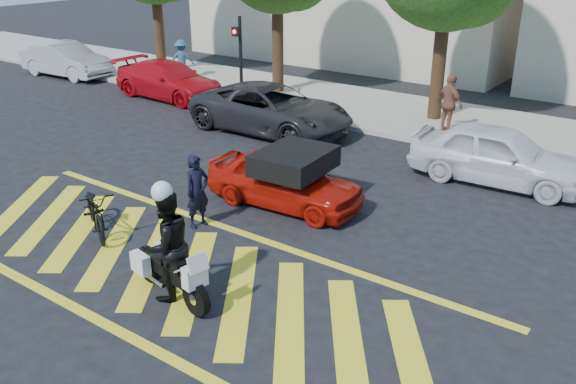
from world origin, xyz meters
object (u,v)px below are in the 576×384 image
Objects in this scene: parked_left at (169,80)px; bicycle at (95,210)px; officer_bike at (197,191)px; police_motorcycle at (170,271)px; parked_far_left at (66,60)px; red_convertible at (284,180)px; parked_mid_left at (271,109)px; officer_moto at (167,245)px; parked_mid_right at (498,155)px.

bicycle is at bearing -140.54° from parked_left.
parked_left is (-8.65, 7.50, -0.11)m from officer_bike.
officer_bike is 2.80m from police_motorcycle.
parked_far_left is 0.94× the size of parked_left.
red_convertible is 0.70× the size of parked_mid_left.
officer_bike is 2.79m from officer_moto.
parked_far_left reaches higher than parked_left.
bicycle is 3.20m from officer_moto.
parked_far_left is (-16.65, 9.88, 0.23)m from police_motorcycle.
parked_mid_left reaches higher than police_motorcycle.
officer_bike reaches higher than bicycle.
officer_moto reaches higher than parked_mid_left.
parked_far_left is 6.46m from parked_left.
police_motorcycle is at bearing -174.55° from red_convertible.
red_convertible is 0.86× the size of parked_mid_right.
parked_mid_right is (5.87, 7.72, 0.23)m from bicycle.
parked_far_left is 0.84× the size of parked_mid_left.
officer_moto reaches higher than officer_bike.
parked_left is (-10.19, 9.82, 0.19)m from police_motorcycle.
parked_mid_left is at bearing -99.21° from parked_far_left.
red_convertible is (0.85, 1.96, -0.17)m from officer_bike.
parked_mid_left reaches higher than bicycle.
officer_moto reaches higher than bicycle.
parked_mid_left is at bearing 36.49° from red_convertible.
parked_mid_left is at bearing 128.15° from police_motorcycle.
parked_mid_right is at bearing 173.00° from officer_moto.
parked_mid_right is (7.20, -0.11, -0.00)m from parked_mid_left.
police_motorcycle is at bearing -124.20° from parked_far_left.
bicycle is 0.52× the size of red_convertible.
red_convertible is 0.78× the size of parked_left.
parked_far_left reaches higher than red_convertible.
red_convertible is at bearing -5.64° from bicycle.
officer_moto is (1.53, -2.32, 0.19)m from officer_bike.
officer_moto is (3.05, -0.84, 0.48)m from bicycle.
red_convertible is 10.99m from parked_left.
police_motorcycle is at bearing -76.34° from bicycle.
parked_left is at bearing 67.26° from bicycle.
bicycle is 9.70m from parked_mid_right.
officer_bike is 0.43× the size of red_convertible.
parked_mid_left is (-4.39, 8.66, -0.25)m from officer_moto.
officer_bike reaches higher than parked_left.
parked_mid_left is at bearing 33.29° from officer_bike.
officer_moto is 19.35m from parked_far_left.
bicycle is 0.94× the size of police_motorcycle.
officer_bike is at bearing 141.99° from parked_mid_right.
officer_bike is 0.36× the size of parked_far_left.
officer_bike reaches higher than police_motorcycle.
parked_mid_right is at bearing -43.09° from red_convertible.
police_motorcycle is (3.07, -0.83, -0.01)m from bicycle.
parked_far_left is 19.49m from parked_mid_right.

